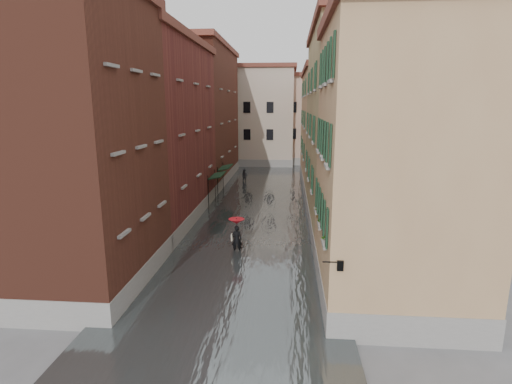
% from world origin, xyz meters
% --- Properties ---
extents(ground, '(120.00, 120.00, 0.00)m').
position_xyz_m(ground, '(0.00, 0.00, 0.00)').
color(ground, '#5E5E60').
rests_on(ground, ground).
extents(floodwater, '(10.00, 60.00, 0.20)m').
position_xyz_m(floodwater, '(0.00, 13.00, 0.10)').
color(floodwater, '#4B5254').
rests_on(floodwater, ground).
extents(building_left_near, '(6.00, 8.00, 13.00)m').
position_xyz_m(building_left_near, '(-7.00, -2.00, 6.50)').
color(building_left_near, brown).
rests_on(building_left_near, ground).
extents(building_left_mid, '(6.00, 14.00, 12.50)m').
position_xyz_m(building_left_mid, '(-7.00, 9.00, 6.25)').
color(building_left_mid, maroon).
rests_on(building_left_mid, ground).
extents(building_left_far, '(6.00, 16.00, 14.00)m').
position_xyz_m(building_left_far, '(-7.00, 24.00, 7.00)').
color(building_left_far, brown).
rests_on(building_left_far, ground).
extents(building_right_near, '(6.00, 8.00, 11.50)m').
position_xyz_m(building_right_near, '(7.00, -2.00, 5.75)').
color(building_right_near, tan).
rests_on(building_right_near, ground).
extents(building_right_mid, '(6.00, 14.00, 13.00)m').
position_xyz_m(building_right_mid, '(7.00, 9.00, 6.50)').
color(building_right_mid, tan).
rests_on(building_right_mid, ground).
extents(building_right_far, '(6.00, 16.00, 11.50)m').
position_xyz_m(building_right_far, '(7.00, 24.00, 5.75)').
color(building_right_far, tan).
rests_on(building_right_far, ground).
extents(building_end_cream, '(12.00, 9.00, 13.00)m').
position_xyz_m(building_end_cream, '(-3.00, 38.00, 6.50)').
color(building_end_cream, '#B7AC91').
rests_on(building_end_cream, ground).
extents(building_end_pink, '(10.00, 9.00, 12.00)m').
position_xyz_m(building_end_pink, '(6.00, 40.00, 6.00)').
color(building_end_pink, '#CDA990').
rests_on(building_end_pink, ground).
extents(awning_near, '(1.09, 3.10, 2.80)m').
position_xyz_m(awning_near, '(-3.49, 13.70, 2.47)').
color(awning_near, black).
rests_on(awning_near, ground).
extents(awning_far, '(1.09, 3.15, 2.80)m').
position_xyz_m(awning_far, '(-3.48, 18.02, 2.47)').
color(awning_far, black).
rests_on(awning_far, ground).
extents(wall_lantern, '(0.71, 0.22, 0.35)m').
position_xyz_m(wall_lantern, '(4.33, -6.00, 3.01)').
color(wall_lantern, black).
rests_on(wall_lantern, ground).
extents(window_planters, '(0.59, 5.19, 0.84)m').
position_xyz_m(window_planters, '(4.12, -1.94, 3.51)').
color(window_planters, '#9A3F32').
rests_on(window_planters, ground).
extents(pedestrian_main, '(0.94, 0.94, 2.06)m').
position_xyz_m(pedestrian_main, '(-0.37, 2.49, 1.24)').
color(pedestrian_main, black).
rests_on(pedestrian_main, ground).
extents(pedestrian_far, '(0.86, 0.74, 1.52)m').
position_xyz_m(pedestrian_far, '(-2.22, 23.32, 0.76)').
color(pedestrian_far, black).
rests_on(pedestrian_far, ground).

